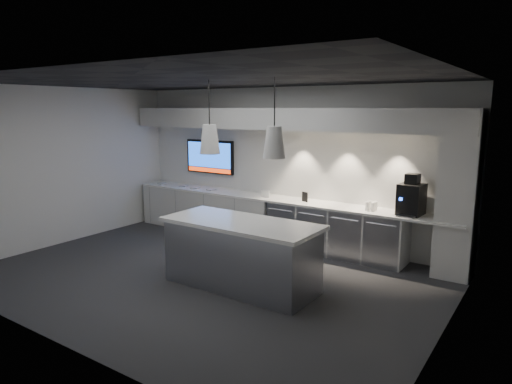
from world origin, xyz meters
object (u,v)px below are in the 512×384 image
Objects in this scene: wall_tv at (210,157)px; coffee_machine at (411,198)px; island at (241,254)px; bin at (184,254)px.

wall_tv is 1.87× the size of coffee_machine.
island is 2.92m from coffee_machine.
island is 3.51× the size of coffee_machine.
coffee_machine reaches higher than island.
island is at bearing -125.11° from coffee_machine.
wall_tv is 3.06× the size of bin.
bin is 0.61× the size of coffee_machine.
bin is (-1.33, 0.20, -0.30)m from island.
wall_tv reaches higher than island.
island is (2.60, -2.44, -1.06)m from wall_tv.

